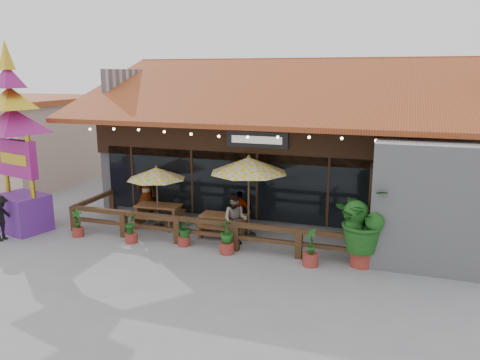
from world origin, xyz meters
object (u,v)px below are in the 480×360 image
(tropical_plant, at_px, (363,221))
(pedestrian, at_px, (0,218))
(picnic_table_left, at_px, (159,212))
(thai_sign_tower, at_px, (13,126))
(umbrella_left, at_px, (156,174))
(umbrella_right, at_px, (249,165))
(picnic_table_right, at_px, (223,221))

(tropical_plant, relative_size, pedestrian, 1.54)
(picnic_table_left, xyz_separation_m, thai_sign_tower, (-4.30, -1.97, 3.17))
(umbrella_left, distance_m, umbrella_right, 3.43)
(umbrella_right, height_order, tropical_plant, umbrella_right)
(thai_sign_tower, height_order, pedestrian, thai_sign_tower)
(umbrella_right, xyz_separation_m, pedestrian, (-7.66, -2.98, -1.68))
(tropical_plant, bearing_deg, pedestrian, -172.35)
(thai_sign_tower, relative_size, pedestrian, 4.54)
(picnic_table_left, xyz_separation_m, pedestrian, (-4.22, -3.02, 0.24))
(umbrella_left, height_order, umbrella_right, umbrella_right)
(tropical_plant, bearing_deg, picnic_table_right, 165.54)
(picnic_table_right, relative_size, pedestrian, 1.01)
(umbrella_left, bearing_deg, tropical_plant, -10.50)
(picnic_table_left, height_order, tropical_plant, tropical_plant)
(umbrella_left, bearing_deg, picnic_table_left, 107.55)
(umbrella_left, height_order, thai_sign_tower, thai_sign_tower)
(umbrella_left, xyz_separation_m, picnic_table_right, (2.56, -0.14, -1.47))
(thai_sign_tower, height_order, tropical_plant, thai_sign_tower)
(picnic_table_right, xyz_separation_m, pedestrian, (-6.83, -2.75, 0.27))
(thai_sign_tower, bearing_deg, umbrella_right, 14.02)
(thai_sign_tower, relative_size, tropical_plant, 2.94)
(umbrella_right, xyz_separation_m, thai_sign_tower, (-7.73, -1.93, 1.24))
(picnic_table_left, xyz_separation_m, tropical_plant, (7.28, -1.47, 0.83))
(picnic_table_right, bearing_deg, pedestrian, -158.05)
(picnic_table_left, distance_m, pedestrian, 5.19)
(umbrella_right, relative_size, picnic_table_left, 1.65)
(umbrella_right, bearing_deg, thai_sign_tower, -165.98)
(umbrella_left, distance_m, pedestrian, 5.29)
(picnic_table_right, bearing_deg, tropical_plant, -14.46)
(thai_sign_tower, distance_m, tropical_plant, 11.82)
(umbrella_left, relative_size, picnic_table_left, 1.30)
(umbrella_left, relative_size, tropical_plant, 0.95)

